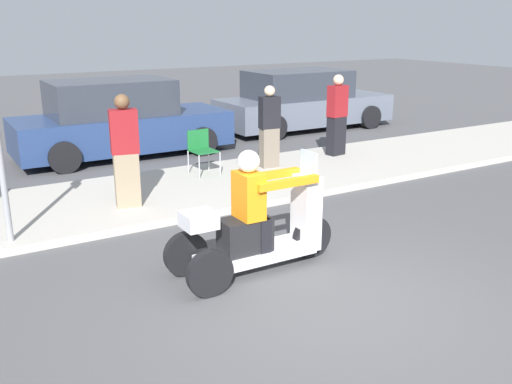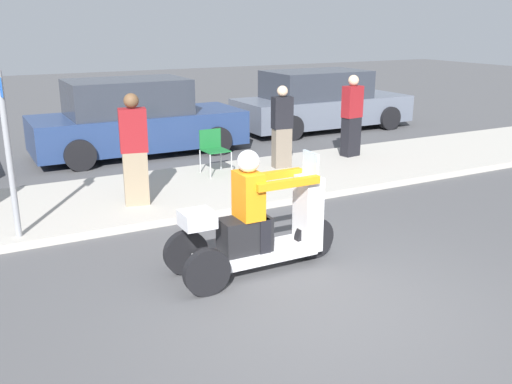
{
  "view_description": "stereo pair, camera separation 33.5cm",
  "coord_description": "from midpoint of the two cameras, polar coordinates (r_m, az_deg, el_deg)",
  "views": [
    {
      "loc": [
        -3.54,
        -4.23,
        2.91
      ],
      "look_at": [
        -0.28,
        1.21,
        0.99
      ],
      "focal_mm": 40.0,
      "sensor_mm": 36.0,
      "label": 1
    },
    {
      "loc": [
        -3.25,
        -4.4,
        2.91
      ],
      "look_at": [
        -0.28,
        1.21,
        0.99
      ],
      "focal_mm": 40.0,
      "sensor_mm": 36.0,
      "label": 2
    }
  ],
  "objects": [
    {
      "name": "spectator_mid_group",
      "position": [
        12.32,
        7.32,
        7.48
      ],
      "size": [
        0.44,
        0.3,
        1.71
      ],
      "color": "black",
      "rests_on": "sidewalk_strip"
    },
    {
      "name": "spectator_by_tree",
      "position": [
        8.99,
        -13.98,
        3.77
      ],
      "size": [
        0.46,
        0.33,
        1.74
      ],
      "color": "gray",
      "rests_on": "sidewalk_strip"
    },
    {
      "name": "sidewalk_strip",
      "position": [
        9.95,
        -9.68,
        -0.09
      ],
      "size": [
        28.0,
        2.8,
        0.12
      ],
      "color": "#B2ADA3",
      "rests_on": "ground"
    },
    {
      "name": "ground_plane",
      "position": [
        6.21,
        6.54,
        -11.25
      ],
      "size": [
        60.0,
        60.0,
        0.0
      ],
      "primitive_type": "plane",
      "color": "#4C4C4F"
    },
    {
      "name": "motorcycle_trike",
      "position": [
        6.78,
        -1.31,
        -3.63
      ],
      "size": [
        2.15,
        0.73,
        1.5
      ],
      "color": "black",
      "rests_on": "ground"
    },
    {
      "name": "parked_car_lot_far",
      "position": [
        15.98,
        4.04,
        9.0
      ],
      "size": [
        4.88,
        2.1,
        1.61
      ],
      "color": "slate",
      "rests_on": "ground"
    },
    {
      "name": "folding_chair_set_back",
      "position": [
        10.8,
        -6.39,
        4.47
      ],
      "size": [
        0.48,
        0.48,
        0.82
      ],
      "color": "#A5A8AD",
      "rests_on": "sidewalk_strip"
    },
    {
      "name": "spectator_with_child",
      "position": [
        11.17,
        0.49,
        6.38
      ],
      "size": [
        0.4,
        0.27,
        1.6
      ],
      "color": "#726656",
      "rests_on": "sidewalk_strip"
    },
    {
      "name": "parked_car_lot_right",
      "position": [
        13.04,
        -14.24,
        6.9
      ],
      "size": [
        4.66,
        2.01,
        1.69
      ],
      "color": "navy",
      "rests_on": "ground"
    }
  ]
}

